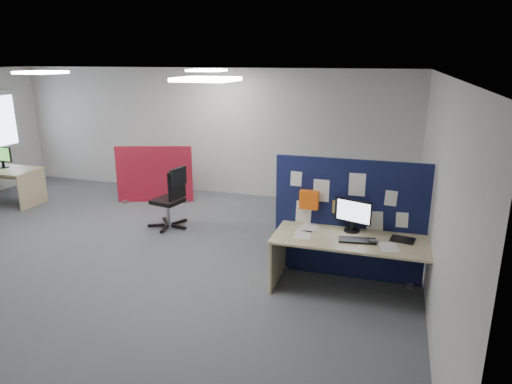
% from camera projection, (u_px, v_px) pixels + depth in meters
% --- Properties ---
extents(floor, '(9.00, 9.00, 0.00)m').
position_uv_depth(floor, '(119.00, 251.00, 7.12)').
color(floor, '#505358').
rests_on(floor, ground).
extents(ceiling, '(9.00, 7.00, 0.02)m').
position_uv_depth(ceiling, '(103.00, 72.00, 6.36)').
color(ceiling, white).
rests_on(ceiling, wall_back).
extents(wall_back, '(9.00, 0.02, 2.70)m').
position_uv_depth(wall_back, '(206.00, 132.00, 9.95)').
color(wall_back, silver).
rests_on(wall_back, floor).
extents(wall_right, '(0.02, 7.00, 2.70)m').
position_uv_depth(wall_right, '(436.00, 192.00, 5.46)').
color(wall_right, silver).
rests_on(wall_right, floor).
extents(ceiling_lights, '(4.10, 4.10, 0.04)m').
position_uv_depth(ceiling_lights, '(149.00, 73.00, 6.88)').
color(ceiling_lights, white).
rests_on(ceiling_lights, ceiling).
extents(navy_divider, '(1.99, 0.30, 1.64)m').
position_uv_depth(navy_divider, '(347.00, 220.00, 6.06)').
color(navy_divider, '#0F0F38').
rests_on(navy_divider, floor).
extents(main_desk, '(1.97, 0.88, 0.73)m').
position_uv_depth(main_desk, '(352.00, 248.00, 5.78)').
color(main_desk, tan).
rests_on(main_desk, floor).
extents(monitor_main, '(0.48, 0.20, 0.43)m').
position_uv_depth(monitor_main, '(353.00, 214.00, 5.85)').
color(monitor_main, black).
rests_on(monitor_main, main_desk).
extents(keyboard, '(0.47, 0.24, 0.02)m').
position_uv_depth(keyboard, '(357.00, 240.00, 5.59)').
color(keyboard, black).
rests_on(keyboard, main_desk).
extents(mouse, '(0.11, 0.08, 0.03)m').
position_uv_depth(mouse, '(374.00, 241.00, 5.55)').
color(mouse, gray).
rests_on(mouse, main_desk).
extents(paper_tray, '(0.31, 0.26, 0.01)m').
position_uv_depth(paper_tray, '(402.00, 240.00, 5.62)').
color(paper_tray, black).
rests_on(paper_tray, main_desk).
extents(red_divider, '(1.50, 0.53, 1.17)m').
position_uv_depth(red_divider, '(154.00, 175.00, 9.41)').
color(red_divider, maroon).
rests_on(red_divider, floor).
extents(second_desk, '(1.58, 0.79, 0.73)m').
position_uv_depth(second_desk, '(3.00, 176.00, 9.37)').
color(second_desk, tan).
rests_on(second_desk, floor).
extents(monitor_second, '(0.48, 0.22, 0.44)m').
position_uv_depth(monitor_second, '(2.00, 156.00, 9.30)').
color(monitor_second, black).
rests_on(monitor_second, second_desk).
extents(office_chair, '(0.72, 0.71, 1.09)m').
position_uv_depth(office_chair, '(172.00, 194.00, 7.90)').
color(office_chair, black).
rests_on(office_chair, floor).
extents(desk_papers, '(1.31, 0.69, 0.00)m').
position_uv_depth(desk_papers, '(332.00, 236.00, 5.75)').
color(desk_papers, white).
rests_on(desk_papers, main_desk).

